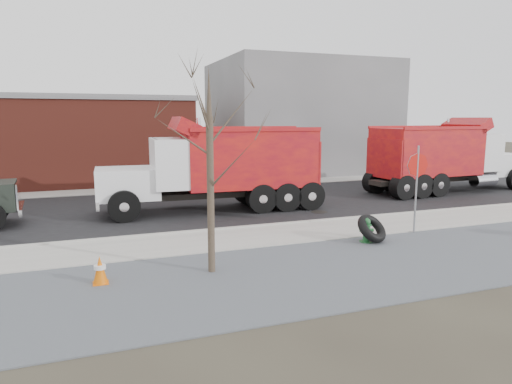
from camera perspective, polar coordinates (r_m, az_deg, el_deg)
name	(u,v)px	position (r m, az deg, el deg)	size (l,w,h in m)	color
ground	(285,237)	(15.41, 3.60, -5.64)	(120.00, 120.00, 0.00)	#383328
gravel_verge	(338,268)	(12.42, 10.19, -9.39)	(60.00, 5.00, 0.03)	slate
sidewalk	(282,234)	(15.63, 3.23, -5.31)	(60.00, 2.50, 0.06)	#9E9B93
curb	(268,225)	(16.79, 1.47, -4.19)	(60.00, 0.15, 0.11)	#9E9B93
road	(230,204)	(21.19, -3.26, -1.50)	(60.00, 9.40, 0.02)	black
far_sidewalk	(202,186)	(26.62, -6.83, 0.70)	(60.00, 2.00, 0.06)	#9E9B93
building_grey	(299,117)	(35.01, 5.35, 9.28)	(12.00, 10.00, 8.00)	gray
building_brick	(18,140)	(30.91, -27.65, 5.79)	(20.20, 8.20, 5.30)	maroon
bare_tree	(210,145)	(11.40, -5.80, 5.89)	(3.20, 3.20, 5.20)	#382D23
fire_hydrant	(367,231)	(15.03, 13.66, -4.82)	(0.46, 0.45, 0.81)	#256230
truck_tire	(372,228)	(15.07, 14.27, -4.44)	(1.33, 1.27, 0.95)	black
stop_sign	(417,175)	(16.40, 19.48, 2.05)	(0.82, 0.07, 3.04)	gray
traffic_cone_near	(100,270)	(11.68, -18.92, -9.24)	(0.37, 0.37, 0.70)	#E26307
dump_truck_red_a	(445,155)	(26.48, 22.52, 4.28)	(9.85, 3.26, 3.91)	black
dump_truck_red_b	(220,164)	(19.54, -4.48, 3.49)	(9.48, 3.02, 3.94)	black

